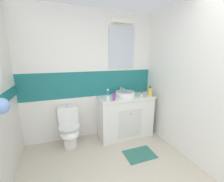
% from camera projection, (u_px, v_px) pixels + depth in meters
% --- Properties ---
extents(ground_plane, '(3.20, 3.48, 0.04)m').
position_uv_depth(ground_plane, '(112.00, 177.00, 2.04)').
color(ground_plane, beige).
extents(wall_back_tiled, '(3.20, 0.20, 2.50)m').
position_uv_depth(wall_back_tiled, '(91.00, 76.00, 2.89)').
color(wall_back_tiled, white).
rests_on(wall_back_tiled, ground_plane).
extents(wall_right_plain, '(0.10, 3.48, 2.50)m').
position_uv_depth(wall_right_plain, '(196.00, 83.00, 2.19)').
color(wall_right_plain, white).
rests_on(wall_right_plain, ground_plane).
extents(vanity_cabinet, '(1.10, 0.52, 0.85)m').
position_uv_depth(vanity_cabinet, '(125.00, 116.00, 3.02)').
color(vanity_cabinet, white).
rests_on(vanity_cabinet, ground_plane).
extents(sink_basin, '(0.38, 0.43, 0.15)m').
position_uv_depth(sink_basin, '(125.00, 94.00, 2.91)').
color(sink_basin, white).
rests_on(sink_basin, vanity_cabinet).
extents(toilet, '(0.37, 0.50, 0.74)m').
position_uv_depth(toilet, '(69.00, 128.00, 2.66)').
color(toilet, white).
rests_on(toilet, ground_plane).
extents(toothbrush_cup, '(0.06, 0.06, 0.22)m').
position_uv_depth(toothbrush_cup, '(108.00, 97.00, 2.64)').
color(toothbrush_cup, white).
rests_on(toothbrush_cup, vanity_cabinet).
extents(soap_dispenser, '(0.05, 0.05, 0.18)m').
position_uv_depth(soap_dispenser, '(114.00, 96.00, 2.65)').
color(soap_dispenser, '#993F99').
rests_on(soap_dispenser, vanity_cabinet).
extents(mouthwash_bottle, '(0.07, 0.07, 0.20)m').
position_uv_depth(mouthwash_bottle, '(150.00, 92.00, 2.91)').
color(mouthwash_bottle, yellow).
rests_on(mouthwash_bottle, vanity_cabinet).
extents(perfume_flask_small, '(0.04, 0.03, 0.09)m').
position_uv_depth(perfume_flask_small, '(141.00, 95.00, 2.87)').
color(perfume_flask_small, white).
rests_on(perfume_flask_small, vanity_cabinet).
extents(bath_mat, '(0.51, 0.36, 0.01)m').
position_uv_depth(bath_mat, '(140.00, 154.00, 2.48)').
color(bath_mat, '#337266').
rests_on(bath_mat, ground_plane).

